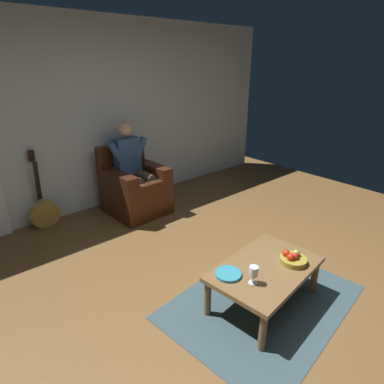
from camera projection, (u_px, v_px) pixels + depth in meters
ground_plane at (241, 303)px, 2.88m from camera, size 7.49×7.49×0.00m
wall_back at (89, 118)px, 4.39m from camera, size 6.64×0.06×2.61m
rug at (262, 301)px, 2.90m from camera, size 1.83×1.42×0.01m
armchair at (135, 189)px, 4.54m from camera, size 0.77×0.82×0.95m
person_seated at (133, 165)px, 4.41m from camera, size 0.62×0.60×1.29m
coffee_table at (265, 272)px, 2.78m from camera, size 1.07×0.74×0.38m
guitar at (45, 211)px, 4.15m from camera, size 0.37×0.23×1.02m
wine_glass_near at (254, 272)px, 2.52m from camera, size 0.07×0.07×0.15m
fruit_bowl at (293, 258)px, 2.80m from camera, size 0.23×0.23×0.11m
decorative_dish at (228, 274)px, 2.65m from camera, size 0.22×0.22×0.02m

